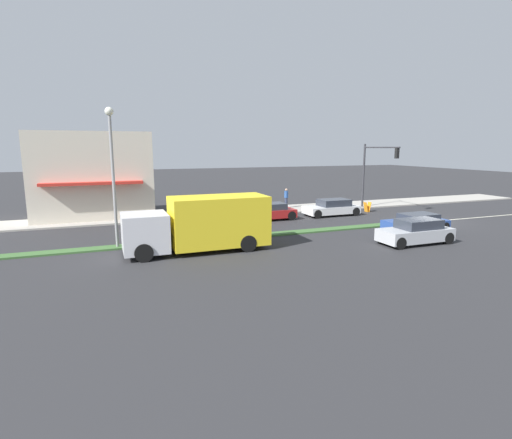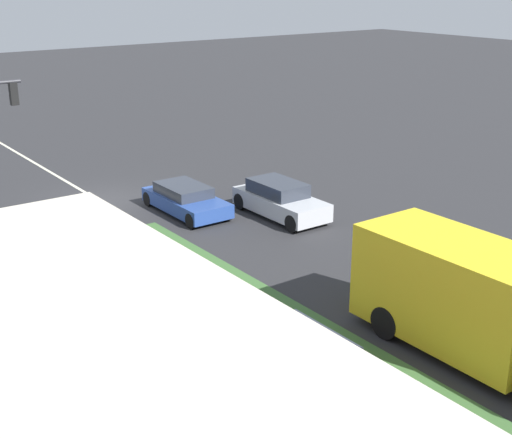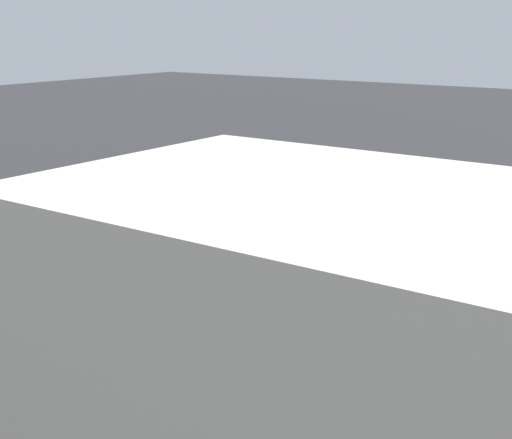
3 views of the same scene
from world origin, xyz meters
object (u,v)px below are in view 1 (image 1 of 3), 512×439
Objects in this scene: street_lamp at (112,160)px; sedan_maroon at (209,223)px; pedestrian at (286,198)px; warning_aframe_sign at (367,207)px; hatchback_red at (267,212)px; delivery_truck at (202,224)px; traffic_signal_main at (374,165)px; sedan_silver at (416,232)px; van_white at (332,208)px; coupe_blue at (416,222)px.

street_lamp is 1.70× the size of sedan_maroon.
sedan_maroon is (2.20, -5.73, -4.14)m from street_lamp.
street_lamp reaches higher than pedestrian.
hatchback_red is (-0.45, 9.39, 0.19)m from warning_aframe_sign.
delivery_truck reaches higher than pedestrian.
sedan_silver is (-11.12, 5.41, -3.23)m from traffic_signal_main.
pedestrian reaches higher than hatchback_red.
warning_aframe_sign is at bearing -22.82° from sedan_silver.
traffic_signal_main is 0.75× the size of delivery_truck.
street_lamp is at bearing 72.60° from sedan_silver.
van_white is (-1.12, 4.76, -3.27)m from traffic_signal_main.
pedestrian reaches higher than warning_aframe_sign.
coupe_blue is at bearing 161.39° from traffic_signal_main.
hatchback_red is 5.64m from van_white.
traffic_signal_main reaches higher than sedan_silver.
delivery_truck is 1.76× the size of sedan_silver.
van_white reaches higher than coupe_blue.
pedestrian reaches higher than coupe_blue.
hatchback_red is (2.80, -5.23, -0.02)m from sedan_maroon.
traffic_signal_main reaches higher than hatchback_red.
coupe_blue is (-7.20, -7.60, -0.06)m from hatchback_red.
street_lamp reaches higher than sedan_maroon.
pedestrian is 0.40× the size of sedan_maroon.
sedan_maroon is at bearing 102.52° from warning_aframe_sign.
pedestrian reaches higher than sedan_silver.
sedan_maroon is 1.02× the size of hatchback_red.
street_lamp is 1.68× the size of van_white.
delivery_truck is (-2.20, -4.23, -3.31)m from street_lamp.
warning_aframe_sign is at bearing 123.86° from traffic_signal_main.
van_white is at bearing -75.56° from sedan_maroon.
traffic_signal_main reaches higher than sedan_maroon.
pedestrian is 0.40× the size of hatchback_red.
warning_aframe_sign is 0.20× the size of coupe_blue.
traffic_signal_main is at bearing -64.08° from delivery_truck.
coupe_blue is (-11.56, -3.98, -0.47)m from pedestrian.
delivery_truck reaches higher than sedan_silver.
traffic_signal_main reaches higher than delivery_truck.
traffic_signal_main is 1.29× the size of sedan_maroon.
van_white is at bearing -3.70° from sedan_silver.
sedan_silver is (-14.36, -1.38, -0.35)m from pedestrian.
hatchback_red is at bearing -43.06° from delivery_truck.
sedan_silver reaches higher than van_white.
sedan_silver is (-5.00, -15.96, -4.10)m from street_lamp.
traffic_signal_main is at bearing -56.14° from warning_aframe_sign.
van_white is 7.46m from coupe_blue.
pedestrian reaches higher than sedan_maroon.
street_lamp is (-6.12, 21.36, 0.88)m from traffic_signal_main.
traffic_signal_main is 1.28× the size of van_white.
van_white reaches higher than sedan_maroon.
traffic_signal_main is at bearing -18.61° from coupe_blue.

